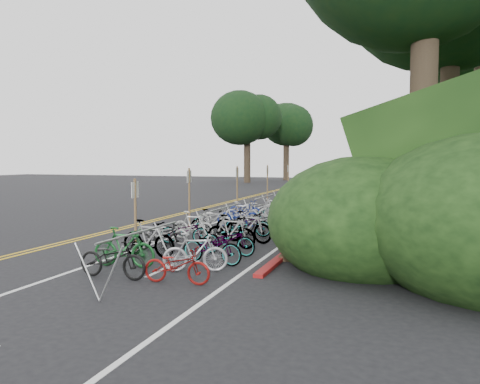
# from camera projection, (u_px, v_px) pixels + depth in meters

# --- Properties ---
(ground) EXTENTS (120.00, 120.00, 0.00)m
(ground) POSITION_uv_depth(u_px,v_px,m) (106.00, 249.00, 14.98)
(ground) COLOR black
(ground) RESTS_ON ground
(road_markings) EXTENTS (7.47, 80.00, 0.01)m
(road_markings) POSITION_uv_depth(u_px,v_px,m) (232.00, 214.00, 24.30)
(road_markings) COLOR gold
(road_markings) RESTS_ON ground
(red_curb) EXTENTS (0.25, 28.00, 0.10)m
(red_curb) POSITION_uv_depth(u_px,v_px,m) (335.00, 213.00, 24.44)
(red_curb) COLOR maroon
(red_curb) RESTS_ON ground
(embankment) EXTENTS (14.30, 48.14, 9.11)m
(embankment) POSITION_uv_depth(u_px,v_px,m) (471.00, 164.00, 28.54)
(embankment) COLOR black
(embankment) RESTS_ON ground
(tree_cluster) EXTENTS (32.99, 54.50, 19.37)m
(tree_cluster) POSITION_uv_depth(u_px,v_px,m) (418.00, 24.00, 31.75)
(tree_cluster) COLOR #2D2319
(tree_cluster) RESTS_ON ground
(bike_rack_front) EXTENTS (1.16, 3.42, 1.20)m
(bike_rack_front) POSITION_uv_depth(u_px,v_px,m) (141.00, 244.00, 10.83)
(bike_rack_front) COLOR #939496
(bike_rack_front) RESTS_ON ground
(bike_racks_rest) EXTENTS (1.14, 23.00, 1.17)m
(bike_racks_rest) POSITION_uv_depth(u_px,v_px,m) (289.00, 195.00, 26.21)
(bike_racks_rest) COLOR #939496
(bike_racks_rest) RESTS_ON ground
(signpost_near) EXTENTS (0.08, 0.40, 2.26)m
(signpost_near) POSITION_uv_depth(u_px,v_px,m) (135.00, 209.00, 14.61)
(signpost_near) COLOR brown
(signpost_near) RESTS_ON ground
(signposts_rest) EXTENTS (0.08, 18.40, 2.50)m
(signposts_rest) POSITION_uv_depth(u_px,v_px,m) (254.00, 183.00, 27.89)
(signposts_rest) COLOR brown
(signposts_rest) RESTS_ON ground
(bike_front) EXTENTS (0.58, 1.53, 0.80)m
(bike_front) POSITION_uv_depth(u_px,v_px,m) (167.00, 232.00, 15.81)
(bike_front) COLOR beige
(bike_front) RESTS_ON ground
(bike_valet) EXTENTS (3.35, 14.45, 1.10)m
(bike_valet) POSITION_uv_depth(u_px,v_px,m) (227.00, 225.00, 16.98)
(bike_valet) COLOR black
(bike_valet) RESTS_ON ground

